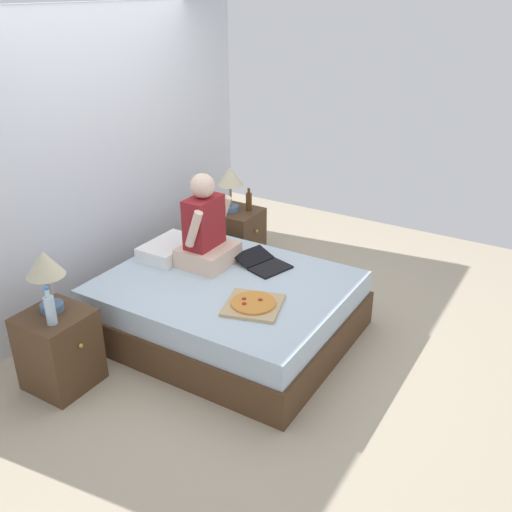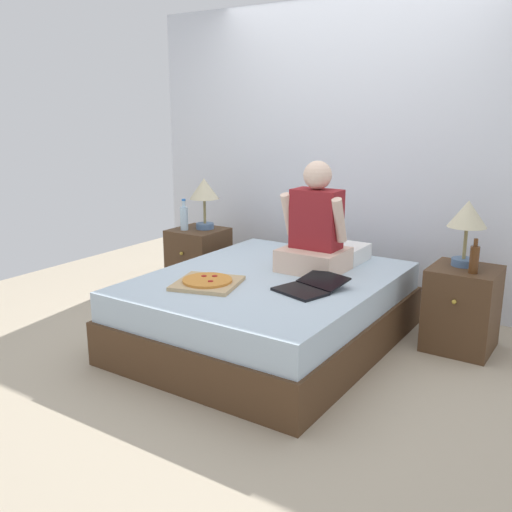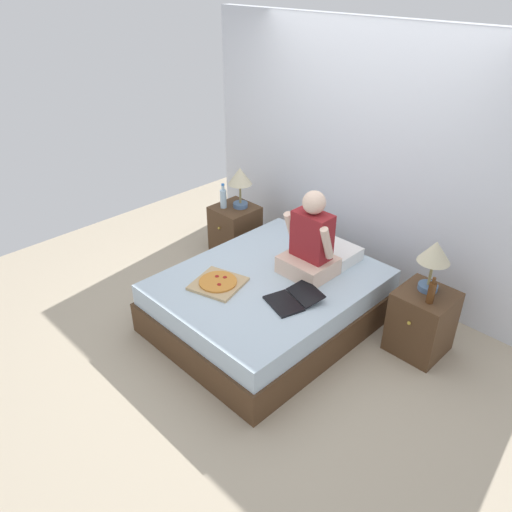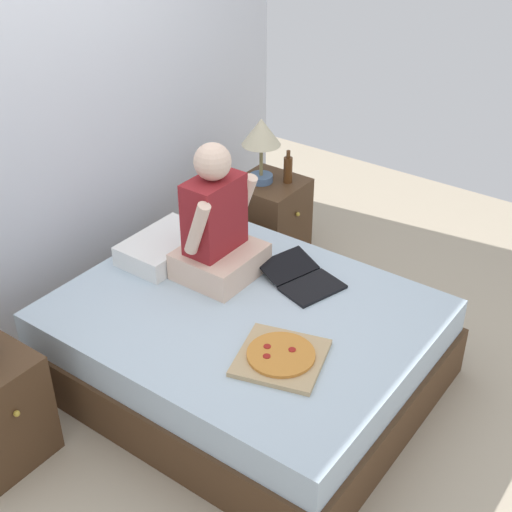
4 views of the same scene
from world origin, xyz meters
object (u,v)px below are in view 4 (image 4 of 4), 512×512
object	(u,v)px
laptop	(305,280)
pizza_box	(281,357)
nightstand_right	(269,219)
lamp_on_right_nightstand	(261,136)
bed	(244,344)
person_seated	(217,228)
beer_bottle	(288,169)

from	to	relation	value
laptop	pizza_box	distance (m)	0.66
pizza_box	nightstand_right	bearing A→B (deg)	36.94
nightstand_right	lamp_on_right_nightstand	distance (m)	0.62
laptop	pizza_box	xyz separation A→B (m)	(-0.61, -0.26, -0.00)
bed	person_seated	distance (m)	0.65
nightstand_right	beer_bottle	world-z (taller)	beer_bottle
bed	pizza_box	xyz separation A→B (m)	(-0.23, -0.40, 0.27)
person_seated	laptop	world-z (taller)	person_seated
bed	beer_bottle	distance (m)	1.41
bed	nightstand_right	size ratio (longest dim) A/B	3.32
beer_bottle	person_seated	size ratio (longest dim) A/B	0.29
lamp_on_right_nightstand	pizza_box	bearing A→B (deg)	-141.16
person_seated	pizza_box	world-z (taller)	person_seated
lamp_on_right_nightstand	person_seated	xyz separation A→B (m)	(-0.94, -0.38, -0.13)
pizza_box	laptop	bearing A→B (deg)	23.02
person_seated	pizza_box	distance (m)	0.87
bed	pizza_box	world-z (taller)	pizza_box
nightstand_right	beer_bottle	bearing A→B (deg)	-54.99
bed	pizza_box	size ratio (longest dim) A/B	3.87
bed	lamp_on_right_nightstand	bearing A→B (deg)	31.80
person_seated	lamp_on_right_nightstand	bearing A→B (deg)	21.99
bed	person_seated	xyz separation A→B (m)	(0.18, 0.32, 0.54)
bed	beer_bottle	size ratio (longest dim) A/B	8.35
nightstand_right	laptop	size ratio (longest dim) A/B	1.18
beer_bottle	pizza_box	bearing A→B (deg)	-147.09
beer_bottle	laptop	distance (m)	1.10
bed	pizza_box	distance (m)	0.53
pizza_box	person_seated	bearing A→B (deg)	59.74
person_seated	laptop	size ratio (longest dim) A/B	1.60
bed	beer_bottle	bearing A→B (deg)	24.09
nightstand_right	pizza_box	bearing A→B (deg)	-143.06
laptop	beer_bottle	bearing A→B (deg)	38.90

